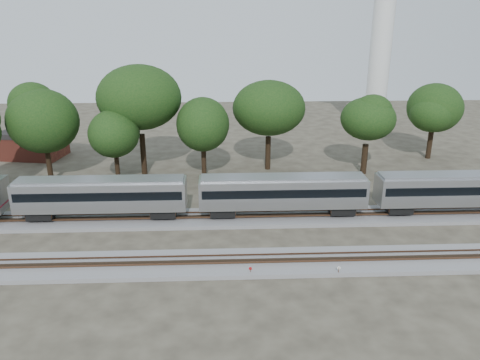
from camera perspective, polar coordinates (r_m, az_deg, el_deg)
The scene contains 15 objects.
ground at distance 46.81m, azimuth -0.52°, elevation -7.89°, with size 160.00×160.00×0.00m, color #383328.
track_far at distance 52.12m, azimuth -0.75°, elevation -4.65°, with size 160.00×5.00×0.73m.
track_near at distance 43.20m, azimuth -0.34°, elevation -10.10°, with size 160.00×5.00×0.73m.
train at distance 57.38m, azimuth 25.22°, elevation -0.93°, with size 133.96×3.27×4.82m.
switch_stand_red at distance 41.39m, azimuth 1.27°, elevation -10.96°, with size 0.28×0.07×0.90m.
switch_stand_white at distance 42.19m, azimuth 11.94°, elevation -10.69°, with size 0.31×0.06×0.99m.
switch_lever at distance 42.41m, azimuth 6.20°, elevation -10.93°, with size 0.50×0.30×0.30m, color #512D19.
brick_building at distance 81.25m, azimuth -23.86°, elevation 4.07°, with size 9.99×7.83×4.33m.
tree_1 at distance 66.56m, azimuth -22.89°, elevation 6.61°, with size 8.55×8.55×12.05m.
tree_2 at distance 63.09m, azimuth -15.09°, elevation 5.50°, with size 7.10×7.10×10.01m.
tree_3 at distance 65.30m, azimuth -12.19°, elevation 9.80°, with size 11.18×11.18×15.76m.
tree_4 at distance 62.95m, azimuth -4.55°, elevation 6.76°, with size 7.84×7.84×11.05m.
tree_5 at distance 66.94m, azimuth 3.54°, elevation 8.75°, with size 9.22×9.22×13.00m.
tree_6 at distance 67.42m, azimuth 15.35°, elevation 7.20°, with size 8.09×8.09×11.41m.
tree_7 at distance 78.30m, azimuth 22.64°, elevation 8.11°, with size 8.17×8.17×11.52m.
Camera 1 is at (-1.35, -41.50, 21.61)m, focal length 35.00 mm.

